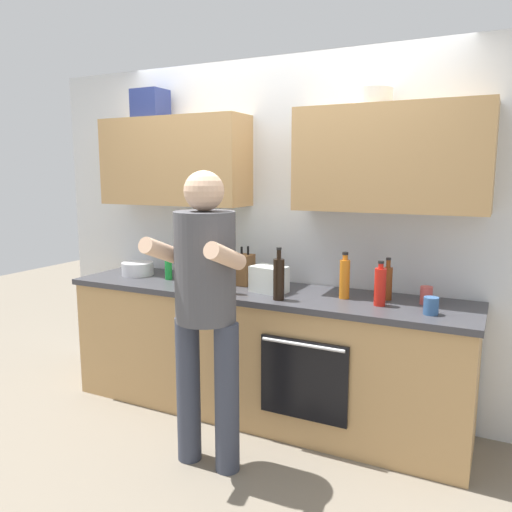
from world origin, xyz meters
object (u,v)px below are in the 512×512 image
person_standing (205,297)px  grocery_bag_rice (201,269)px  bottle_soda (169,269)px  cup_tea (431,306)px  bottle_syrup (228,272)px  cup_ceramic (426,295)px  grocery_bag_produce (269,279)px  potted_herb (210,265)px  bottle_juice (345,278)px  bottle_soy (279,278)px  knife_block (245,270)px  mixing_bowl (138,269)px  bottle_vinegar (388,282)px  bottle_hotsauce (380,286)px

person_standing → grocery_bag_rice: (-0.55, 0.82, -0.03)m
bottle_soda → cup_tea: (1.90, -0.13, -0.03)m
cup_tea → grocery_bag_rice: grocery_bag_rice is taller
bottle_syrup → cup_ceramic: size_ratio=2.90×
bottle_syrup → bottle_soda: 0.65m
bottle_soda → grocery_bag_produce: size_ratio=0.83×
bottle_syrup → potted_herb: (-0.18, 0.06, 0.02)m
grocery_bag_produce → bottle_soda: bearing=177.4°
bottle_juice → bottle_soy: bearing=-148.5°
knife_block → potted_herb: bearing=-125.2°
mixing_bowl → bottle_vinegar: bearing=2.2°
bottle_syrup → grocery_bag_produce: 0.28m
bottle_juice → potted_herb: bottle_juice is taller
bottle_soy → grocery_bag_rice: 0.83m
bottle_vinegar → mixing_bowl: (-1.92, -0.07, -0.06)m
bottle_vinegar → grocery_bag_rice: 1.38m
bottle_soy → cup_ceramic: (0.85, 0.30, -0.08)m
cup_ceramic → person_standing: bearing=-142.6°
bottle_juice → grocery_bag_produce: size_ratio=1.29×
bottle_soy → bottle_juice: (0.36, 0.22, -0.01)m
cup_ceramic → mixing_bowl: (-2.16, -0.07, -0.00)m
knife_block → bottle_soda: bearing=-171.6°
knife_block → bottle_hotsauce: bearing=-8.5°
cup_ceramic → grocery_bag_rice: 1.62m
bottle_soda → mixing_bowl: bearing=175.2°
grocery_bag_rice → bottle_syrup: bearing=-36.1°
bottle_soy → grocery_bag_rice: (-0.77, 0.30, -0.06)m
bottle_juice → knife_block: bearing=174.7°
mixing_bowl → grocery_bag_rice: (0.54, 0.07, 0.03)m
bottle_hotsauce → grocery_bag_produce: (-0.74, 0.02, -0.03)m
cup_ceramic → knife_block: 1.24m
mixing_bowl → grocery_bag_produce: size_ratio=1.06×
bottle_hotsauce → cup_tea: bottle_hotsauce is taller
person_standing → cup_ceramic: person_standing is taller
bottle_vinegar → cup_tea: 0.38m
bottle_vinegar → grocery_bag_rice: bearing=-179.9°
bottle_soy → bottle_hotsauce: 0.62m
bottle_syrup → grocery_bag_rice: bottle_syrup is taller
grocery_bag_produce → cup_tea: bearing=-4.8°
bottle_syrup → cup_ceramic: (1.22, 0.29, -0.09)m
knife_block → grocery_bag_produce: (0.25, -0.13, -0.02)m
person_standing → grocery_bag_produce: size_ratio=7.38×
bottle_hotsauce → bottle_juice: bottle_juice is taller
cup_tea → knife_block: (-1.30, 0.21, 0.06)m
knife_block → grocery_bag_produce: 0.28m
bottle_soy → mixing_bowl: (-1.31, 0.23, -0.09)m
bottle_syrup → person_standing: bearing=-74.0°
bottle_hotsauce → mixing_bowl: 1.91m
bottle_juice → grocery_bag_rice: size_ratio=1.21×
bottle_hotsauce → bottle_soda: (-1.59, 0.06, -0.04)m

